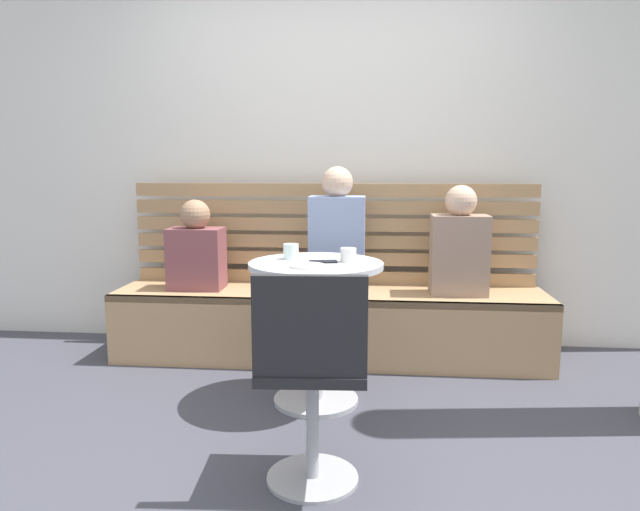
{
  "coord_description": "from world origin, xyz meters",
  "views": [
    {
      "loc": [
        0.28,
        -2.32,
        1.22
      ],
      "look_at": [
        -0.01,
        0.66,
        0.75
      ],
      "focal_mm": 32.2,
      "sensor_mm": 36.0,
      "label": 1
    }
  ],
  "objects_px": {
    "booth_bench": "(329,325)",
    "phone_on_table": "(323,262)",
    "person_child_left": "(196,250)",
    "cafe_table": "(316,305)",
    "person_adult": "(337,236)",
    "person_child_middle": "(459,246)",
    "white_chair": "(311,372)",
    "cup_glass_short": "(291,251)",
    "cup_ceramic_white": "(348,255)",
    "plate_small": "(307,266)"
  },
  "relations": [
    {
      "from": "booth_bench",
      "to": "person_child_left",
      "type": "distance_m",
      "value": 0.97
    },
    {
      "from": "cup_ceramic_white",
      "to": "phone_on_table",
      "type": "distance_m",
      "value": 0.13
    },
    {
      "from": "booth_bench",
      "to": "cup_glass_short",
      "type": "distance_m",
      "value": 0.84
    },
    {
      "from": "booth_bench",
      "to": "phone_on_table",
      "type": "xyz_separation_m",
      "value": [
        0.02,
        -0.7,
        0.52
      ]
    },
    {
      "from": "person_child_middle",
      "to": "cup_glass_short",
      "type": "xyz_separation_m",
      "value": [
        -0.95,
        -0.6,
        0.05
      ]
    },
    {
      "from": "cafe_table",
      "to": "cup_glass_short",
      "type": "bearing_deg",
      "value": 148.54
    },
    {
      "from": "white_chair",
      "to": "phone_on_table",
      "type": "bearing_deg",
      "value": 92.06
    },
    {
      "from": "person_adult",
      "to": "person_child_middle",
      "type": "distance_m",
      "value": 0.75
    },
    {
      "from": "cup_ceramic_white",
      "to": "phone_on_table",
      "type": "height_order",
      "value": "cup_ceramic_white"
    },
    {
      "from": "cafe_table",
      "to": "cup_glass_short",
      "type": "relative_size",
      "value": 9.25
    },
    {
      "from": "cup_ceramic_white",
      "to": "phone_on_table",
      "type": "relative_size",
      "value": 0.57
    },
    {
      "from": "white_chair",
      "to": "cup_glass_short",
      "type": "bearing_deg",
      "value": 102.83
    },
    {
      "from": "cup_ceramic_white",
      "to": "cup_glass_short",
      "type": "height_order",
      "value": "cup_glass_short"
    },
    {
      "from": "white_chair",
      "to": "cafe_table",
      "type": "bearing_deg",
      "value": 94.63
    },
    {
      "from": "booth_bench",
      "to": "cup_glass_short",
      "type": "relative_size",
      "value": 33.75
    },
    {
      "from": "person_child_middle",
      "to": "cafe_table",
      "type": "bearing_deg",
      "value": -139.57
    },
    {
      "from": "cup_glass_short",
      "to": "plate_small",
      "type": "distance_m",
      "value": 0.26
    },
    {
      "from": "booth_bench",
      "to": "white_chair",
      "type": "xyz_separation_m",
      "value": [
        0.05,
        -1.51,
        0.24
      ]
    },
    {
      "from": "person_child_left",
      "to": "person_child_middle",
      "type": "distance_m",
      "value": 1.64
    },
    {
      "from": "person_adult",
      "to": "person_child_middle",
      "type": "relative_size",
      "value": 1.17
    },
    {
      "from": "white_chair",
      "to": "person_child_middle",
      "type": "bearing_deg",
      "value": 63.73
    },
    {
      "from": "person_child_middle",
      "to": "cup_glass_short",
      "type": "distance_m",
      "value": 1.12
    },
    {
      "from": "cup_ceramic_white",
      "to": "plate_small",
      "type": "xyz_separation_m",
      "value": [
        -0.19,
        -0.17,
        -0.03
      ]
    },
    {
      "from": "person_child_middle",
      "to": "phone_on_table",
      "type": "height_order",
      "value": "person_child_middle"
    },
    {
      "from": "person_child_left",
      "to": "person_child_middle",
      "type": "xyz_separation_m",
      "value": [
        1.64,
        -0.0,
        0.05
      ]
    },
    {
      "from": "white_chair",
      "to": "person_child_left",
      "type": "xyz_separation_m",
      "value": [
        -0.9,
        1.5,
        0.22
      ]
    },
    {
      "from": "plate_small",
      "to": "phone_on_table",
      "type": "bearing_deg",
      "value": 66.33
    },
    {
      "from": "person_child_middle",
      "to": "plate_small",
      "type": "distance_m",
      "value": 1.18
    },
    {
      "from": "cafe_table",
      "to": "person_adult",
      "type": "distance_m",
      "value": 0.73
    },
    {
      "from": "booth_bench",
      "to": "phone_on_table",
      "type": "relative_size",
      "value": 19.29
    },
    {
      "from": "cup_ceramic_white",
      "to": "cup_glass_short",
      "type": "relative_size",
      "value": 1.0
    },
    {
      "from": "booth_bench",
      "to": "white_chair",
      "type": "bearing_deg",
      "value": -87.97
    },
    {
      "from": "person_adult",
      "to": "cup_ceramic_white",
      "type": "distance_m",
      "value": 0.66
    },
    {
      "from": "cup_glass_short",
      "to": "phone_on_table",
      "type": "xyz_separation_m",
      "value": [
        0.18,
        -0.09,
        -0.04
      ]
    },
    {
      "from": "white_chair",
      "to": "plate_small",
      "type": "relative_size",
      "value": 5.0
    },
    {
      "from": "cup_ceramic_white",
      "to": "white_chair",
      "type": "bearing_deg",
      "value": -96.49
    },
    {
      "from": "cup_ceramic_white",
      "to": "cafe_table",
      "type": "bearing_deg",
      "value": -170.51
    },
    {
      "from": "white_chair",
      "to": "person_adult",
      "type": "xyz_separation_m",
      "value": [
        -0.0,
        1.49,
        0.32
      ]
    },
    {
      "from": "cafe_table",
      "to": "cup_ceramic_white",
      "type": "xyz_separation_m",
      "value": [
        0.16,
        0.03,
        0.26
      ]
    },
    {
      "from": "cup_glass_short",
      "to": "white_chair",
      "type": "bearing_deg",
      "value": -77.17
    },
    {
      "from": "cafe_table",
      "to": "person_adult",
      "type": "bearing_deg",
      "value": 84.7
    },
    {
      "from": "person_adult",
      "to": "cup_glass_short",
      "type": "distance_m",
      "value": 0.63
    },
    {
      "from": "white_chair",
      "to": "plate_small",
      "type": "xyz_separation_m",
      "value": [
        -0.09,
        0.67,
        0.28
      ]
    },
    {
      "from": "person_child_middle",
      "to": "plate_small",
      "type": "xyz_separation_m",
      "value": [
        -0.83,
        -0.83,
        0.01
      ]
    },
    {
      "from": "person_adult",
      "to": "person_child_left",
      "type": "bearing_deg",
      "value": 179.07
    },
    {
      "from": "person_child_left",
      "to": "cup_glass_short",
      "type": "bearing_deg",
      "value": -41.02
    },
    {
      "from": "cafe_table",
      "to": "cup_ceramic_white",
      "type": "bearing_deg",
      "value": 9.49
    },
    {
      "from": "booth_bench",
      "to": "cup_glass_short",
      "type": "bearing_deg",
      "value": -103.94
    },
    {
      "from": "plate_small",
      "to": "cup_ceramic_white",
      "type": "bearing_deg",
      "value": 42.6
    },
    {
      "from": "person_child_left",
      "to": "cafe_table",
      "type": "bearing_deg",
      "value": -39.59
    }
  ]
}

